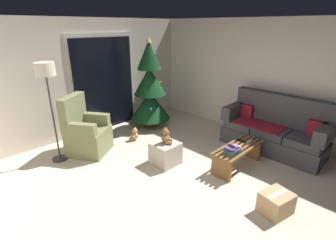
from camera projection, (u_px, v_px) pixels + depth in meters
ground_plane at (182, 191)px, 3.79m from camera, size 7.00×7.00×0.00m
wall_back at (77, 80)px, 5.37m from camera, size 5.72×0.12×2.50m
wall_right at (275, 81)px, 5.24m from camera, size 0.12×6.00×2.50m
patio_door_frame at (104, 83)px, 5.78m from camera, size 1.60×0.02×2.20m
patio_door_glass at (105, 85)px, 5.79m from camera, size 1.50×0.02×2.10m
couch at (274, 130)px, 4.95m from camera, size 0.78×1.94×1.08m
coffee_table at (238, 153)px, 4.34m from camera, size 1.10×0.40×0.40m
remote_silver at (249, 142)px, 4.45m from camera, size 0.16×0.05×0.02m
remote_black at (241, 141)px, 4.48m from camera, size 0.04×0.16×0.02m
remote_white at (237, 146)px, 4.29m from camera, size 0.06×0.16×0.02m
book_stack at (232, 150)px, 4.06m from camera, size 0.25×0.21×0.12m
cell_phone at (232, 146)px, 4.03m from camera, size 0.11×0.16×0.01m
christmas_tree at (150, 89)px, 5.90m from camera, size 0.95×0.95×2.10m
armchair at (86, 133)px, 4.83m from camera, size 0.95×0.95×1.13m
floor_lamp at (47, 79)px, 4.15m from camera, size 0.32×0.32×1.78m
ottoman at (165, 153)px, 4.48m from camera, size 0.44×0.44×0.40m
teddy_bear_chestnut at (166, 137)px, 4.37m from camera, size 0.21×0.22×0.29m
teddy_bear_honey_by_tree at (135, 135)px, 5.43m from camera, size 0.21×0.22×0.29m
cardboard_box_taped_mid_floor at (276, 203)px, 3.31m from camera, size 0.45×0.41×0.30m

